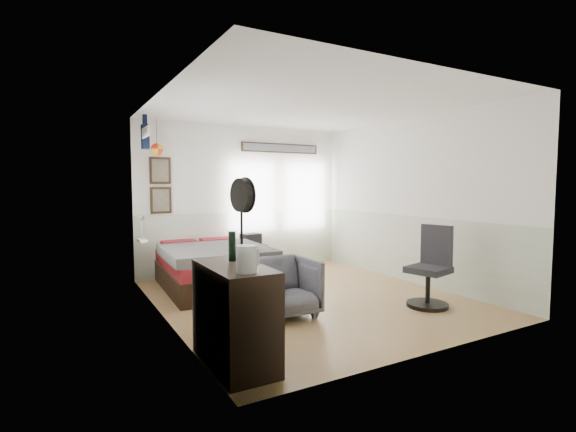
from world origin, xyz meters
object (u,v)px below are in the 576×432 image
at_px(bed, 213,267).
at_px(armchair, 283,287).
at_px(nightstand, 251,258).
at_px(task_chair, 430,273).
at_px(dresser, 235,315).

xyz_separation_m(bed, armchair, (0.29, -1.77, 0.03)).
height_order(nightstand, task_chair, task_chair).
relative_size(dresser, nightstand, 1.98).
xyz_separation_m(dresser, nightstand, (1.76, 3.59, -0.20)).
bearing_deg(armchair, dresser, -133.83).
xyz_separation_m(armchair, task_chair, (1.90, -0.60, 0.08)).
xyz_separation_m(armchair, nightstand, (0.72, 2.57, -0.10)).
bearing_deg(task_chair, nightstand, 96.51).
bearing_deg(bed, armchair, -77.94).
height_order(bed, armchair, armchair).
relative_size(dresser, armchair, 1.28).
distance_m(nightstand, task_chair, 3.39).
relative_size(nightstand, task_chair, 0.47).
bearing_deg(nightstand, bed, -139.84).
relative_size(armchair, nightstand, 1.54).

